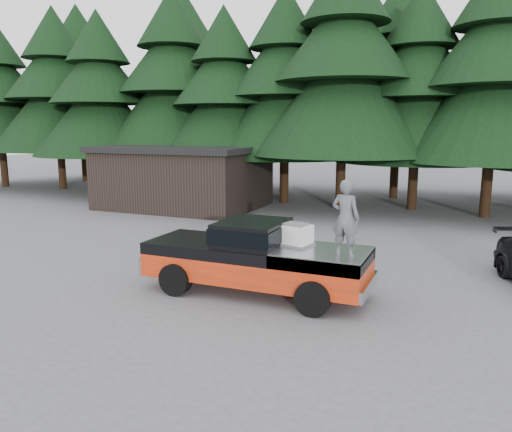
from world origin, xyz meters
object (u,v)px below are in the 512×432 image
at_px(pickup_truck, 256,268).
at_px(man_on_bed, 345,218).
at_px(air_compressor, 295,236).
at_px(utility_building, 184,176).

xyz_separation_m(pickup_truck, man_on_bed, (2.40, -0.32, 1.57)).
xyz_separation_m(pickup_truck, air_compressor, (1.00, 0.22, 0.92)).
bearing_deg(man_on_bed, pickup_truck, 1.20).
distance_m(pickup_truck, utility_building, 14.89).
bearing_deg(pickup_truck, man_on_bed, -7.52).
bearing_deg(utility_building, pickup_truck, -51.72).
bearing_deg(air_compressor, man_on_bed, -8.08).
distance_m(air_compressor, utility_building, 15.33).
relative_size(pickup_truck, air_compressor, 8.12).
xyz_separation_m(pickup_truck, utility_building, (-9.20, 11.66, 1.00)).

